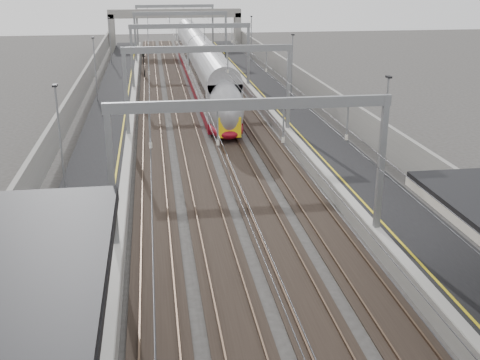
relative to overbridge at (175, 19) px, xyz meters
name	(u,v)px	position (x,y,z in m)	size (l,w,h in m)	color
platform_left	(109,131)	(-8.00, -55.00, -4.81)	(4.00, 120.00, 1.00)	black
platform_right	(299,124)	(8.00, -55.00, -4.81)	(4.00, 120.00, 1.00)	black
tracks	(206,133)	(0.00, -55.00, -5.26)	(11.40, 140.00, 0.20)	black
overhead_line	(198,50)	(0.00, -48.38, 0.83)	(13.00, 140.00, 6.60)	gray
overbridge	(175,19)	(0.00, 0.00, 0.00)	(22.00, 2.20, 6.90)	gray
wall_left	(68,119)	(-11.20, -55.00, -3.71)	(0.30, 120.00, 3.20)	gray
wall_right	(336,110)	(11.20, -55.00, -3.71)	(0.30, 120.00, 3.20)	gray
train	(202,68)	(1.50, -34.23, -3.08)	(2.90, 52.82, 4.58)	maroon
signal_green	(144,59)	(-5.20, -26.77, -2.89)	(0.32, 0.32, 3.48)	black
signal_red_near	(211,59)	(3.20, -27.53, -2.89)	(0.32, 0.32, 3.48)	black
signal_red_far	(225,55)	(5.40, -24.33, -2.89)	(0.32, 0.32, 3.48)	black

